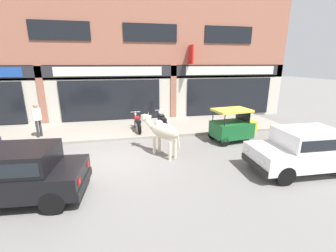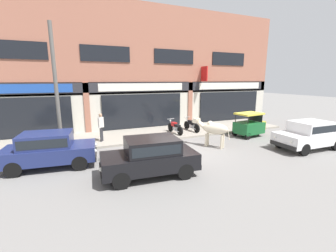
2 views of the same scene
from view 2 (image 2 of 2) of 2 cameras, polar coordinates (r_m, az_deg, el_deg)
name	(u,v)px [view 2 (image 2 of 2)]	position (r m, az deg, el deg)	size (l,w,h in m)	color
ground_plane	(179,152)	(11.30, 2.91, -6.70)	(90.00, 90.00, 0.00)	slate
sidewalk	(152,134)	(14.88, -4.03, -1.93)	(19.00, 3.70, 0.13)	gray
shop_building	(141,72)	(16.47, -6.76, 13.54)	(23.00, 1.40, 8.67)	#9E604C
cow	(213,129)	(12.18, 11.42, -0.66)	(1.42, 1.87, 1.61)	beige
car_0	(150,155)	(8.44, -4.50, -7.36)	(3.71, 1.88, 1.46)	black
car_1	(309,134)	(13.76, 32.22, -1.66)	(3.66, 1.72, 1.46)	black
car_2	(49,148)	(10.43, -27.97, -5.00)	(3.74, 2.00, 1.46)	black
auto_rickshaw	(250,126)	(15.19, 20.04, -0.03)	(2.06, 1.36, 1.52)	black
motorcycle_0	(175,127)	(14.61, 1.81, -0.35)	(0.52, 1.81, 0.88)	black
motorcycle_1	(192,125)	(15.41, 6.00, 0.22)	(0.52, 1.81, 0.88)	black
pedestrian	(101,124)	(13.14, -16.67, 0.45)	(0.32, 0.45, 1.60)	#2D2D33
utility_pole	(56,88)	(12.11, -26.54, 8.54)	(0.18, 0.18, 6.05)	#595651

